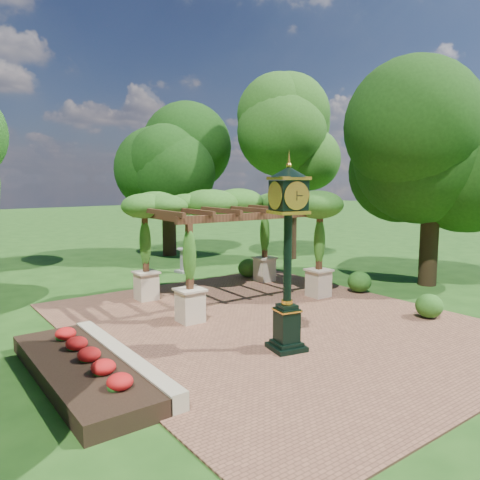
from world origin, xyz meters
TOP-DOWN VIEW (x-y plane):
  - ground at (0.00, 0.00)m, footprint 120.00×120.00m
  - brick_plaza at (0.00, 1.00)m, footprint 10.00×12.00m
  - border_wall at (-4.60, 0.50)m, footprint 0.35×5.00m
  - flower_bed at (-5.50, 0.50)m, footprint 1.50×5.00m
  - pedestal_clock at (-1.09, -0.81)m, footprint 1.01×1.01m
  - pergola at (0.71, 3.83)m, footprint 5.85×3.78m
  - sundial at (1.62, 8.79)m, footprint 0.67×0.67m
  - shrub_front at (3.92, -1.37)m, footprint 0.93×0.93m
  - shrub_mid at (4.77, 1.84)m, footprint 1.01×1.01m
  - shrub_back at (3.14, 6.16)m, footprint 1.04×1.04m
  - tree_north at (3.31, 13.21)m, footprint 4.45×4.45m
  - tree_east_far at (7.77, 8.71)m, footprint 3.94×3.94m
  - tree_east_near at (7.89, 1.15)m, footprint 5.01×5.01m

SIDE VIEW (x-z plane):
  - ground at x=0.00m, z-range 0.00..0.00m
  - brick_plaza at x=0.00m, z-range 0.00..0.04m
  - flower_bed at x=-5.50m, z-range 0.00..0.36m
  - border_wall at x=-4.60m, z-range 0.00..0.40m
  - shrub_front at x=3.92m, z-range 0.04..0.73m
  - shrub_mid at x=4.77m, z-range 0.04..0.78m
  - shrub_back at x=3.14m, z-range 0.04..0.79m
  - sundial at x=1.62m, z-range -0.06..0.98m
  - pedestal_clock at x=-1.09m, z-range 0.43..4.77m
  - pergola at x=0.71m, z-range 1.16..4.79m
  - tree_north at x=3.31m, z-range 1.40..8.95m
  - tree_east_near at x=7.89m, z-range 1.44..9.10m
  - tree_east_far at x=7.77m, z-range 1.56..9.99m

